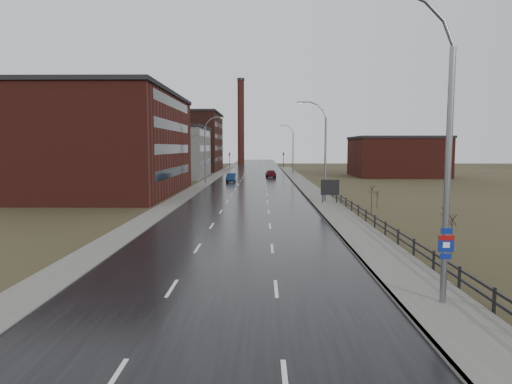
{
  "coord_description": "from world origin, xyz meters",
  "views": [
    {
      "loc": [
        1.68,
        -15.54,
        6.27
      ],
      "look_at": [
        1.23,
        17.49,
        3.0
      ],
      "focal_mm": 32.0,
      "sensor_mm": 36.0,
      "label": 1
    }
  ],
  "objects_px": {
    "billboard": "(330,188)",
    "car_far": "(271,174)",
    "streetlight_main": "(440,152)",
    "car_near": "(231,178)"
  },
  "relations": [
    {
      "from": "billboard",
      "to": "car_near",
      "type": "bearing_deg",
      "value": 112.26
    },
    {
      "from": "streetlight_main",
      "to": "car_near",
      "type": "distance_m",
      "value": 65.28
    },
    {
      "from": "car_far",
      "to": "car_near",
      "type": "bearing_deg",
      "value": 53.08
    },
    {
      "from": "billboard",
      "to": "car_far",
      "type": "xyz_separation_m",
      "value": [
        -5.65,
        43.54,
        -0.98
      ]
    },
    {
      "from": "streetlight_main",
      "to": "car_near",
      "type": "height_order",
      "value": "streetlight_main"
    },
    {
      "from": "billboard",
      "to": "car_far",
      "type": "relative_size",
      "value": 0.57
    },
    {
      "from": "streetlight_main",
      "to": "car_far",
      "type": "height_order",
      "value": "streetlight_main"
    },
    {
      "from": "billboard",
      "to": "streetlight_main",
      "type": "bearing_deg",
      "value": -91.12
    },
    {
      "from": "streetlight_main",
      "to": "car_far",
      "type": "bearing_deg",
      "value": 93.8
    },
    {
      "from": "car_near",
      "to": "car_far",
      "type": "bearing_deg",
      "value": 58.13
    }
  ]
}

